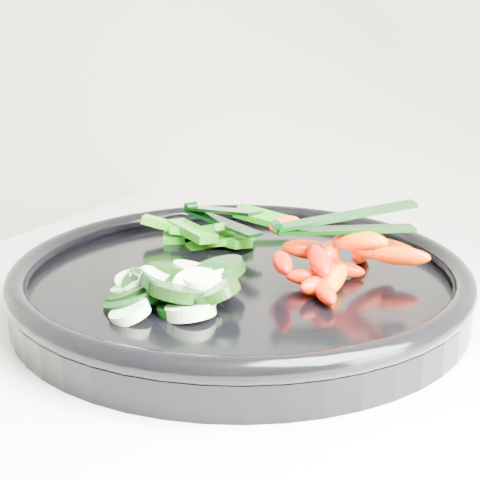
% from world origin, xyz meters
% --- Properties ---
extents(veggie_tray, '(0.44, 0.44, 0.04)m').
position_xyz_m(veggie_tray, '(-0.70, 1.68, 0.95)').
color(veggie_tray, black).
rests_on(veggie_tray, counter).
extents(cucumber_pile, '(0.12, 0.13, 0.04)m').
position_xyz_m(cucumber_pile, '(-0.72, 1.61, 0.96)').
color(cucumber_pile, black).
rests_on(cucumber_pile, veggie_tray).
extents(carrot_pile, '(0.14, 0.14, 0.05)m').
position_xyz_m(carrot_pile, '(-0.63, 1.70, 0.97)').
color(carrot_pile, '#FF6600').
rests_on(carrot_pile, veggie_tray).
extents(pepper_pile, '(0.13, 0.11, 0.04)m').
position_xyz_m(pepper_pile, '(-0.77, 1.75, 0.96)').
color(pepper_pile, '#106309').
rests_on(pepper_pile, veggie_tray).
extents(tong_carrot, '(0.10, 0.07, 0.02)m').
position_xyz_m(tong_carrot, '(-0.62, 1.70, 1.00)').
color(tong_carrot, black).
rests_on(tong_carrot, carrot_pile).
extents(tong_pepper, '(0.11, 0.07, 0.02)m').
position_xyz_m(tong_pepper, '(-0.76, 1.75, 0.98)').
color(tong_pepper, black).
rests_on(tong_pepper, pepper_pile).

